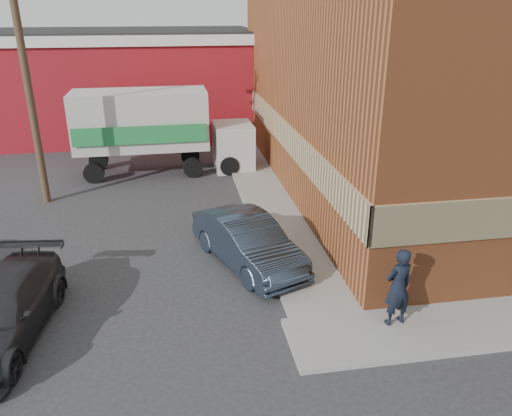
{
  "coord_description": "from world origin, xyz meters",
  "views": [
    {
      "loc": [
        -2.68,
        -9.45,
        6.83
      ],
      "look_at": [
        -0.6,
        2.89,
        1.72
      ],
      "focal_mm": 35.0,
      "sensor_mm": 36.0,
      "label": 1
    }
  ],
  "objects_px": {
    "warehouse": "(110,82)",
    "box_truck": "(158,126)",
    "utility_pole": "(25,71)",
    "brick_building": "(460,64)",
    "man": "(398,287)",
    "sedan": "(248,242)"
  },
  "relations": [
    {
      "from": "man",
      "to": "sedan",
      "type": "relative_size",
      "value": 0.44
    },
    {
      "from": "warehouse",
      "to": "box_truck",
      "type": "bearing_deg",
      "value": -71.66
    },
    {
      "from": "utility_pole",
      "to": "brick_building",
      "type": "bearing_deg",
      "value": -0.02
    },
    {
      "from": "sedan",
      "to": "box_truck",
      "type": "xyz_separation_m",
      "value": [
        -2.48,
        8.93,
        1.34
      ]
    },
    {
      "from": "warehouse",
      "to": "box_truck",
      "type": "xyz_separation_m",
      "value": [
        2.69,
        -8.12,
        -0.76
      ]
    },
    {
      "from": "utility_pole",
      "to": "box_truck",
      "type": "xyz_separation_m",
      "value": [
        4.19,
        2.88,
        -2.7
      ]
    },
    {
      "from": "brick_building",
      "to": "warehouse",
      "type": "bearing_deg",
      "value": 142.8
    },
    {
      "from": "brick_building",
      "to": "box_truck",
      "type": "distance_m",
      "value": 12.43
    },
    {
      "from": "box_truck",
      "to": "utility_pole",
      "type": "bearing_deg",
      "value": -146.39
    },
    {
      "from": "warehouse",
      "to": "man",
      "type": "bearing_deg",
      "value": -68.74
    },
    {
      "from": "utility_pole",
      "to": "box_truck",
      "type": "relative_size",
      "value": 1.25
    },
    {
      "from": "man",
      "to": "sedan",
      "type": "distance_m",
      "value": 4.52
    },
    {
      "from": "brick_building",
      "to": "warehouse",
      "type": "height_order",
      "value": "brick_building"
    },
    {
      "from": "utility_pole",
      "to": "sedan",
      "type": "height_order",
      "value": "utility_pole"
    },
    {
      "from": "man",
      "to": "box_truck",
      "type": "distance_m",
      "value": 13.57
    },
    {
      "from": "brick_building",
      "to": "warehouse",
      "type": "xyz_separation_m",
      "value": [
        -14.5,
        11.0,
        -1.87
      ]
    },
    {
      "from": "box_truck",
      "to": "warehouse",
      "type": "bearing_deg",
      "value": 107.52
    },
    {
      "from": "man",
      "to": "sedan",
      "type": "height_order",
      "value": "man"
    },
    {
      "from": "brick_building",
      "to": "man",
      "type": "height_order",
      "value": "brick_building"
    },
    {
      "from": "box_truck",
      "to": "brick_building",
      "type": "bearing_deg",
      "value": -14.54
    },
    {
      "from": "utility_pole",
      "to": "box_truck",
      "type": "bearing_deg",
      "value": 34.44
    },
    {
      "from": "warehouse",
      "to": "utility_pole",
      "type": "distance_m",
      "value": 11.27
    }
  ]
}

